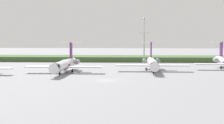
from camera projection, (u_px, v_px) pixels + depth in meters
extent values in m
plane|color=gray|center=(113.00, 70.00, 120.20)|extent=(500.00, 500.00, 0.00)
cube|color=#426033|center=(119.00, 59.00, 165.66)|extent=(320.00, 20.00, 2.17)
cylinder|color=white|center=(65.00, 65.00, 109.65)|extent=(2.70, 24.00, 2.70)
cone|color=white|center=(55.00, 68.00, 96.21)|extent=(2.70, 3.00, 2.70)
cone|color=white|center=(73.00, 62.00, 123.59)|extent=(2.30, 4.00, 2.29)
cube|color=black|center=(56.00, 66.00, 98.07)|extent=(2.02, 1.80, 0.90)
cylinder|color=#591E66|center=(65.00, 65.00, 109.66)|extent=(2.76, 3.60, 2.76)
cube|color=white|center=(44.00, 67.00, 109.07)|extent=(11.00, 3.20, 0.36)
cube|color=white|center=(84.00, 67.00, 108.32)|extent=(11.00, 3.20, 0.36)
cube|color=#591E66|center=(71.00, 50.00, 120.34)|extent=(0.36, 3.20, 5.20)
cube|color=white|center=(71.00, 43.00, 120.48)|extent=(6.80, 1.80, 0.24)
cylinder|color=gray|center=(63.00, 62.00, 118.94)|extent=(1.50, 3.40, 1.50)
cylinder|color=gray|center=(77.00, 62.00, 118.65)|extent=(1.50, 3.40, 1.50)
cylinder|color=gray|center=(60.00, 72.00, 102.34)|extent=(0.20, 0.20, 0.65)
cylinder|color=black|center=(60.00, 74.00, 102.37)|extent=(0.30, 0.90, 0.90)
cylinder|color=black|center=(60.00, 71.00, 112.29)|extent=(0.35, 0.90, 0.90)
cylinder|color=black|center=(72.00, 71.00, 112.05)|extent=(0.35, 0.90, 0.90)
cylinder|color=white|center=(152.00, 63.00, 115.31)|extent=(2.70, 24.00, 2.70)
cone|color=white|center=(155.00, 67.00, 101.87)|extent=(2.70, 3.00, 2.70)
cone|color=white|center=(151.00, 61.00, 129.25)|extent=(2.30, 4.00, 2.29)
cube|color=black|center=(154.00, 64.00, 103.73)|extent=(2.02, 1.80, 0.90)
cylinder|color=#591E66|center=(152.00, 64.00, 115.32)|extent=(2.76, 3.60, 2.76)
cube|color=white|center=(134.00, 65.00, 114.73)|extent=(11.00, 3.20, 0.36)
cube|color=white|center=(172.00, 66.00, 113.98)|extent=(11.00, 3.20, 0.36)
cube|color=#591E66|center=(151.00, 50.00, 126.00)|extent=(0.36, 3.20, 5.20)
cube|color=white|center=(151.00, 43.00, 126.14)|extent=(6.80, 1.80, 0.24)
cylinder|color=gray|center=(144.00, 61.00, 124.60)|extent=(1.50, 3.40, 1.50)
cylinder|color=gray|center=(158.00, 61.00, 124.31)|extent=(1.50, 3.40, 1.50)
cylinder|color=gray|center=(154.00, 70.00, 108.00)|extent=(0.20, 0.20, 0.65)
cylinder|color=black|center=(153.00, 72.00, 108.03)|extent=(0.30, 0.90, 0.90)
cylinder|color=black|center=(146.00, 69.00, 117.95)|extent=(0.35, 0.90, 0.90)
cylinder|color=black|center=(158.00, 69.00, 117.71)|extent=(0.35, 0.90, 0.90)
cone|color=white|center=(219.00, 60.00, 134.57)|extent=(2.30, 4.00, 2.29)
cube|color=white|center=(211.00, 64.00, 120.05)|extent=(11.00, 3.20, 0.36)
cube|color=#591E66|center=(221.00, 49.00, 131.32)|extent=(0.36, 3.20, 5.20)
cube|color=white|center=(221.00, 42.00, 131.46)|extent=(6.80, 1.80, 0.24)
cylinder|color=gray|center=(216.00, 60.00, 129.92)|extent=(1.50, 3.40, 1.50)
cylinder|color=black|center=(221.00, 68.00, 123.27)|extent=(0.35, 0.90, 0.90)
cylinder|color=#B2B2B7|center=(144.00, 47.00, 164.85)|extent=(0.50, 0.50, 12.18)
cylinder|color=#B2B2B7|center=(144.00, 26.00, 164.23)|extent=(0.28, 0.28, 6.56)
cube|color=#B2B2B7|center=(144.00, 33.00, 164.42)|extent=(4.40, 0.20, 0.20)
sphere|color=red|center=(144.00, 19.00, 163.99)|extent=(0.50, 0.50, 0.50)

